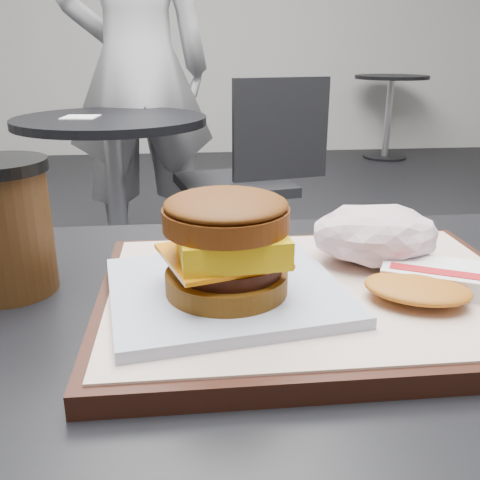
% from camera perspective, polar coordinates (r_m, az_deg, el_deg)
% --- Properties ---
extents(serving_tray, '(0.38, 0.28, 0.02)m').
position_cam_1_polar(serving_tray, '(0.48, 8.04, -5.90)').
color(serving_tray, black).
rests_on(serving_tray, customer_table).
extents(breakfast_sandwich, '(0.21, 0.20, 0.09)m').
position_cam_1_polar(breakfast_sandwich, '(0.43, -1.43, -1.70)').
color(breakfast_sandwich, silver).
rests_on(breakfast_sandwich, serving_tray).
extents(hash_brown, '(0.13, 0.12, 0.02)m').
position_cam_1_polar(hash_brown, '(0.48, 19.37, -4.16)').
color(hash_brown, white).
rests_on(hash_brown, serving_tray).
extents(crumpled_wrapper, '(0.12, 0.10, 0.05)m').
position_cam_1_polar(crumpled_wrapper, '(0.53, 14.28, 0.54)').
color(crumpled_wrapper, silver).
rests_on(crumpled_wrapper, serving_tray).
extents(coffee_cup, '(0.09, 0.09, 0.13)m').
position_cam_1_polar(coffee_cup, '(0.53, -23.91, 1.54)').
color(coffee_cup, '#3F240F').
rests_on(coffee_cup, customer_table).
extents(neighbor_table, '(0.70, 0.70, 0.75)m').
position_cam_1_polar(neighbor_table, '(2.09, -13.22, 7.24)').
color(neighbor_table, black).
rests_on(neighbor_table, ground).
extents(napkin, '(0.13, 0.13, 0.00)m').
position_cam_1_polar(napkin, '(2.05, -16.64, 12.46)').
color(napkin, white).
rests_on(napkin, neighbor_table).
extents(neighbor_chair, '(0.64, 0.50, 0.88)m').
position_cam_1_polar(neighbor_chair, '(2.19, 1.10, 7.26)').
color(neighbor_chair, '#B5B5BB').
rests_on(neighbor_chair, ground).
extents(patron, '(0.72, 0.53, 1.81)m').
position_cam_1_polar(patron, '(2.48, -10.88, 17.56)').
color(patron, silver).
rests_on(patron, ground).
extents(bg_table_far, '(0.66, 0.66, 0.75)m').
position_cam_1_polar(bg_table_far, '(5.24, 15.70, 14.50)').
color(bg_table_far, black).
rests_on(bg_table_far, ground).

